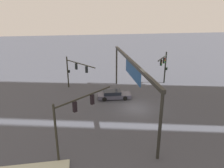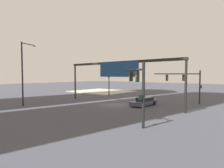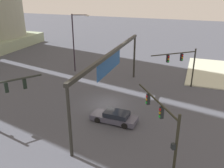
{
  "view_description": "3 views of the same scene",
  "coord_description": "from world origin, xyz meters",
  "px_view_note": "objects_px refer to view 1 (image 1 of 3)",
  "views": [
    {
      "loc": [
        24.7,
        -7.11,
        12.49
      ],
      "look_at": [
        -1.34,
        -2.86,
        3.08
      ],
      "focal_mm": 34.4,
      "sensor_mm": 36.0,
      "label": 1
    },
    {
      "loc": [
        -16.48,
        20.83,
        4.4
      ],
      "look_at": [
        1.57,
        -1.23,
        3.02
      ],
      "focal_mm": 28.81,
      "sensor_mm": 36.0,
      "label": 2
    },
    {
      "loc": [
        -24.61,
        -9.39,
        13.14
      ],
      "look_at": [
        1.1,
        -0.27,
        2.16
      ],
      "focal_mm": 39.46,
      "sensor_mm": 36.0,
      "label": 3
    }
  ],
  "objects_px": {
    "traffic_signal_opposite_side": "(74,113)",
    "sedan_car_approaching": "(114,95)",
    "traffic_signal_near_corner": "(164,64)",
    "traffic_signal_cross_street": "(75,69)"
  },
  "relations": [
    {
      "from": "sedan_car_approaching",
      "to": "traffic_signal_cross_street",
      "type": "bearing_deg",
      "value": 144.7
    },
    {
      "from": "traffic_signal_near_corner",
      "to": "traffic_signal_cross_street",
      "type": "bearing_deg",
      "value": -51.54
    },
    {
      "from": "traffic_signal_opposite_side",
      "to": "sedan_car_approaching",
      "type": "distance_m",
      "value": 13.04
    },
    {
      "from": "traffic_signal_near_corner",
      "to": "traffic_signal_opposite_side",
      "type": "xyz_separation_m",
      "value": [
        15.97,
        -14.79,
        0.28
      ]
    },
    {
      "from": "traffic_signal_near_corner",
      "to": "traffic_signal_opposite_side",
      "type": "relative_size",
      "value": 1.02
    },
    {
      "from": "traffic_signal_cross_street",
      "to": "traffic_signal_opposite_side",
      "type": "bearing_deg",
      "value": -36.22
    },
    {
      "from": "traffic_signal_opposite_side",
      "to": "sedan_car_approaching",
      "type": "bearing_deg",
      "value": 25.08
    },
    {
      "from": "traffic_signal_near_corner",
      "to": "traffic_signal_cross_street",
      "type": "height_order",
      "value": "traffic_signal_near_corner"
    },
    {
      "from": "traffic_signal_near_corner",
      "to": "traffic_signal_cross_street",
      "type": "xyz_separation_m",
      "value": [
        0.36,
        -14.71,
        -0.04
      ]
    },
    {
      "from": "traffic_signal_opposite_side",
      "to": "traffic_signal_cross_street",
      "type": "relative_size",
      "value": 0.91
    }
  ]
}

